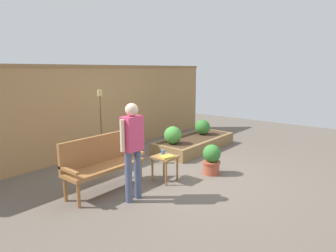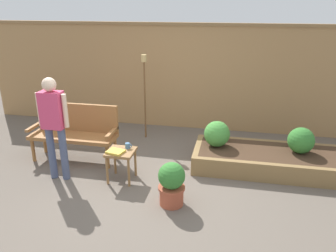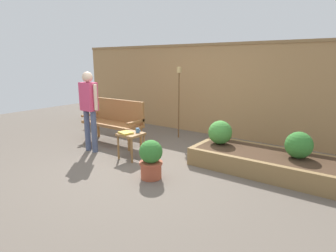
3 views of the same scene
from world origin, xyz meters
The scene contains 12 objects.
ground_plane centered at (0.00, 0.00, 0.00)m, with size 14.00×14.00×0.00m, color #60564C.
fence_back centered at (0.00, 2.60, 1.09)m, with size 8.40×0.14×2.16m.
garden_bench centered at (-1.40, 0.71, 0.54)m, with size 1.44×0.48×0.94m.
side_table centered at (-0.40, 0.13, 0.40)m, with size 0.40×0.40×0.48m.
cup_on_table centered at (-0.32, 0.23, 0.52)m, with size 0.11×0.07×0.08m.
book_on_table centered at (-0.45, 0.05, 0.50)m, with size 0.24×0.19×0.03m, color gold.
potted_boxwood centered at (0.46, -0.36, 0.31)m, with size 0.36×0.36×0.60m.
raised_planter_bed centered at (1.80, 0.95, 0.15)m, with size 2.40×1.00×0.30m.
shrub_near_bench centered at (0.95, 1.01, 0.51)m, with size 0.42×0.42×0.42m.
shrub_far_corner centered at (2.25, 1.01, 0.51)m, with size 0.41×0.41×0.41m.
tiki_torch centered at (-0.49, 1.85, 1.12)m, with size 0.10×0.10×1.63m.
person_by_bench centered at (-1.35, -0.01, 0.93)m, with size 0.47×0.20×1.56m.
Camera 1 is at (-4.40, -3.21, 2.07)m, focal length 31.29 mm.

